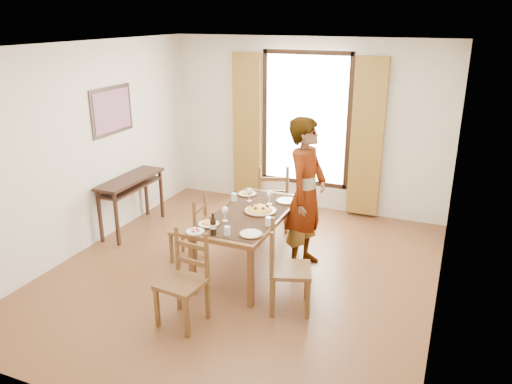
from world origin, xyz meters
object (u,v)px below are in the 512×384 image
at_px(dining_table, 249,218).
at_px(man, 306,195).
at_px(console_table, 131,185).
at_px(pasta_platter, 260,208).

xyz_separation_m(dining_table, man, (0.60, 0.36, 0.27)).
height_order(console_table, dining_table, console_table).
relative_size(console_table, dining_table, 0.71).
bearing_deg(dining_table, pasta_platter, 33.76).
distance_m(dining_table, pasta_platter, 0.18).
bearing_deg(pasta_platter, man, 30.16).
bearing_deg(dining_table, man, 30.84).
bearing_deg(pasta_platter, dining_table, -146.24).
bearing_deg(console_table, man, -2.37).
distance_m(console_table, dining_table, 2.12).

